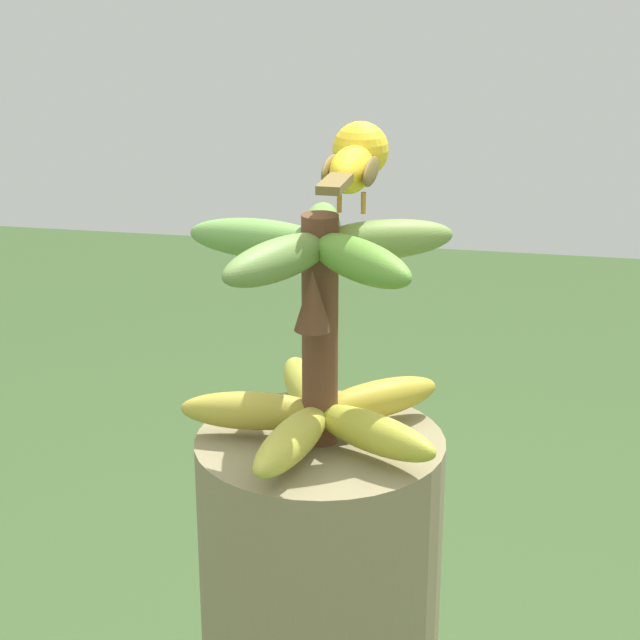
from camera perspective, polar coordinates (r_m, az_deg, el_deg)
The scene contains 2 objects.
banana_bunch at distance 1.11m, azimuth -0.01°, elevation -0.54°, with size 0.29×0.28×0.24m.
perched_bird at distance 1.09m, azimuth 1.83°, elevation 8.15°, with size 0.19×0.06×0.08m.
Camera 1 is at (1.03, 0.19, 1.43)m, focal length 62.73 mm.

